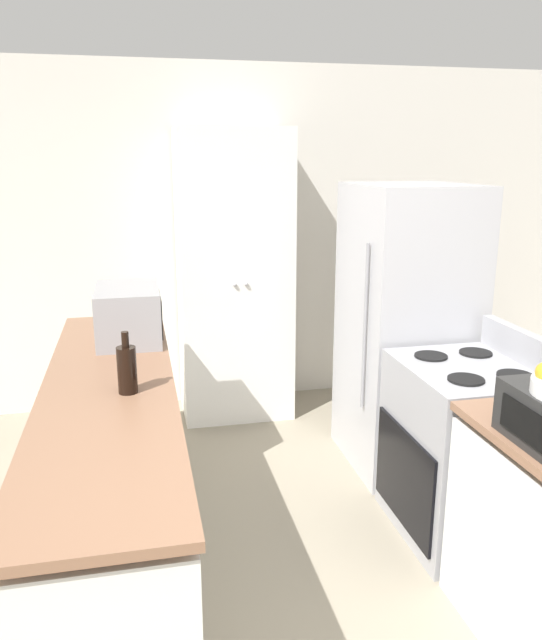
# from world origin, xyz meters

# --- Properties ---
(wall_back) EXTENTS (7.00, 0.06, 2.60)m
(wall_back) POSITION_xyz_m (0.00, 3.43, 1.30)
(wall_back) COLOR silver
(wall_back) RESTS_ON ground_plane
(counter_left) EXTENTS (0.60, 2.59, 0.92)m
(counter_left) POSITION_xyz_m (-0.87, 1.40, 0.44)
(counter_left) COLOR silver
(counter_left) RESTS_ON ground_plane
(pantry_cabinet) EXTENTS (0.81, 0.57, 2.12)m
(pantry_cabinet) POSITION_xyz_m (-0.01, 3.11, 1.06)
(pantry_cabinet) COLOR white
(pantry_cabinet) RESTS_ON ground_plane
(stove) EXTENTS (0.66, 0.75, 1.08)m
(stove) POSITION_xyz_m (0.89, 1.27, 0.47)
(stove) COLOR #9E9EA3
(stove) RESTS_ON ground_plane
(refrigerator) EXTENTS (0.70, 0.80, 1.77)m
(refrigerator) POSITION_xyz_m (0.90, 2.08, 0.89)
(refrigerator) COLOR #B7B7BC
(refrigerator) RESTS_ON ground_plane
(microwave) EXTENTS (0.36, 0.53, 0.30)m
(microwave) POSITION_xyz_m (-0.77, 2.11, 1.07)
(microwave) COLOR #939399
(microwave) RESTS_ON counter_left
(wine_bottle) EXTENTS (0.09, 0.09, 0.28)m
(wine_bottle) POSITION_xyz_m (-0.78, 1.27, 1.03)
(wine_bottle) COLOR black
(wine_bottle) RESTS_ON counter_left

